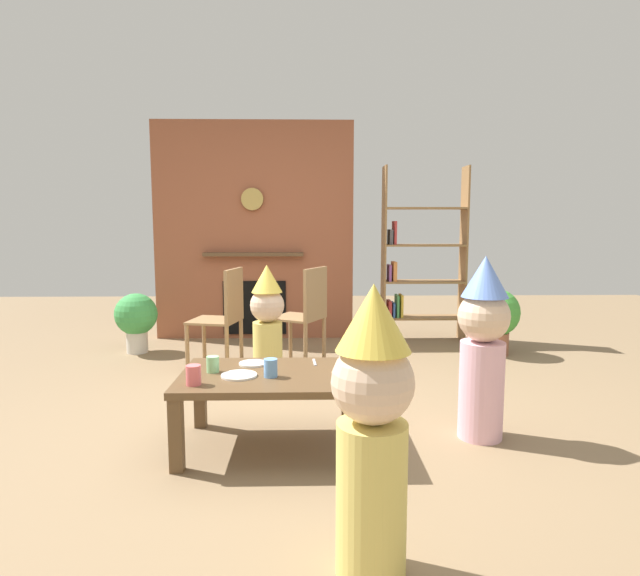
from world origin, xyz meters
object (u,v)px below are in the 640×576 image
at_px(dining_chair_left, 224,313).
at_px(potted_plant_tall, 495,317).
at_px(child_by_the_chairs, 267,323).
at_px(potted_plant_short, 136,317).
at_px(child_with_cone_hat, 372,425).
at_px(paper_plate_rear, 239,375).
at_px(dining_chair_middle, 306,311).
at_px(birthday_cake_slice, 340,366).
at_px(paper_cup_center, 271,368).
at_px(child_in_pink, 483,343).
at_px(paper_cup_near_left, 194,375).
at_px(paper_cup_near_right, 213,364).
at_px(paper_plate_front, 253,364).
at_px(coffee_table, 270,384).
at_px(bookshelf, 418,262).

height_order(dining_chair_left, potted_plant_tall, dining_chair_left).
height_order(child_by_the_chairs, potted_plant_short, child_by_the_chairs).
bearing_deg(child_with_cone_hat, paper_plate_rear, 8.28).
distance_m(child_with_cone_hat, potted_plant_tall, 3.67).
bearing_deg(dining_chair_middle, birthday_cake_slice, 124.90).
bearing_deg(child_by_the_chairs, paper_cup_center, 0.13).
height_order(paper_cup_center, child_in_pink, child_in_pink).
distance_m(paper_cup_near_left, paper_cup_center, 0.42).
height_order(paper_cup_near_right, paper_cup_center, paper_cup_center).
distance_m(paper_plate_front, dining_chair_left, 1.50).
distance_m(paper_plate_front, potted_plant_short, 2.52).
height_order(coffee_table, paper_cup_center, paper_cup_center).
height_order(bookshelf, coffee_table, bookshelf).
relative_size(paper_cup_near_left, potted_plant_short, 0.18).
height_order(paper_cup_near_right, child_with_cone_hat, child_with_cone_hat).
height_order(child_with_cone_hat, potted_plant_tall, child_with_cone_hat).
distance_m(paper_plate_front, child_by_the_chairs, 0.96).
bearing_deg(paper_plate_rear, birthday_cake_slice, 6.85).
bearing_deg(potted_plant_tall, paper_cup_near_right, -138.59).
xyz_separation_m(paper_plate_rear, dining_chair_middle, (0.37, 1.80, 0.07)).
height_order(bookshelf, paper_cup_near_left, bookshelf).
relative_size(birthday_cake_slice, potted_plant_short, 0.17).
distance_m(paper_plate_rear, potted_plant_tall, 3.14).
xyz_separation_m(dining_chair_left, potted_plant_short, (-0.98, 0.66, -0.15)).
distance_m(paper_plate_rear, child_with_cone_hat, 1.26).
relative_size(paper_cup_center, paper_plate_front, 0.62).
height_order(paper_cup_center, paper_plate_front, paper_cup_center).
bearing_deg(potted_plant_tall, child_in_pink, -111.48).
distance_m(paper_cup_near_right, dining_chair_left, 1.61).
bearing_deg(paper_plate_front, paper_cup_near_right, -142.74).
bearing_deg(paper_cup_near_left, dining_chair_middle, 73.05).
distance_m(paper_plate_rear, dining_chair_left, 1.73).
xyz_separation_m(bookshelf, paper_cup_near_left, (-1.82, -3.04, -0.37)).
distance_m(bookshelf, paper_cup_center, 3.25).
bearing_deg(dining_chair_middle, paper_plate_front, 106.56).
relative_size(paper_plate_front, child_in_pink, 0.15).
xyz_separation_m(bookshelf, birthday_cake_slice, (-1.02, -2.82, -0.39)).
xyz_separation_m(paper_cup_near_left, birthday_cake_slice, (0.79, 0.22, -0.02)).
xyz_separation_m(paper_plate_front, dining_chair_middle, (0.32, 1.55, 0.07)).
bearing_deg(paper_cup_near_left, bookshelf, 59.13).
distance_m(bookshelf, paper_plate_front, 3.09).
bearing_deg(coffee_table, potted_plant_tall, 46.06).
relative_size(bookshelf, potted_plant_short, 3.18).
height_order(coffee_table, child_in_pink, child_in_pink).
bearing_deg(paper_plate_front, child_by_the_chairs, 88.89).
distance_m(paper_cup_near_left, dining_chair_left, 1.85).
relative_size(coffee_table, paper_cup_near_left, 9.61).
xyz_separation_m(paper_cup_near_right, paper_cup_center, (0.34, -0.10, 0.01)).
bearing_deg(paper_cup_near_right, paper_cup_near_left, -103.74).
distance_m(paper_plate_front, birthday_cake_slice, 0.55).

